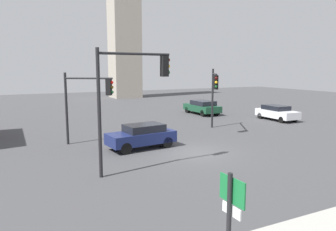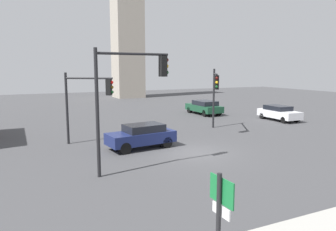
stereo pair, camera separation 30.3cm
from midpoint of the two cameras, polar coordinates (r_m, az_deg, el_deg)
ground_plane at (r=18.99m, az=4.20°, el=-6.57°), size 100.29×100.29×0.00m
direction_sign at (r=6.91m, az=9.59°, el=-18.10°), size 0.14×0.76×2.71m
traffic_light_0 at (r=14.94m, az=-7.03°, el=5.36°), size 3.67×0.46×5.78m
traffic_light_1 at (r=20.90m, az=-14.34°, el=3.56°), size 2.68×1.97×4.62m
traffic_light_2 at (r=24.75m, az=7.84°, el=4.87°), size 2.12×3.42×4.84m
car_2 at (r=32.05m, az=18.46°, el=0.52°), size 1.87×4.17×1.39m
car_3 at (r=19.83m, az=-5.09°, el=-3.57°), size 4.32×2.22×1.49m
car_4 at (r=34.48m, az=5.82°, el=1.53°), size 2.07×4.59×1.47m
skyline_tower at (r=54.86m, az=-7.95°, el=15.59°), size 4.46×4.46×23.61m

